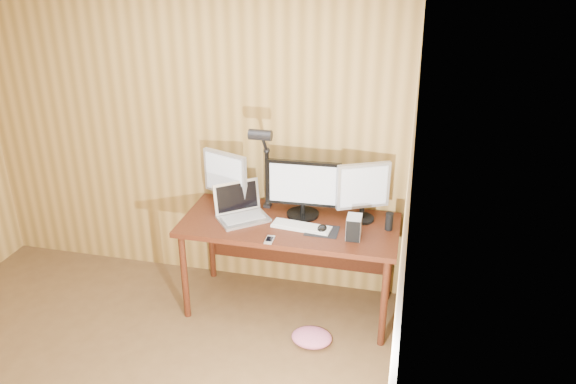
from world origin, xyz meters
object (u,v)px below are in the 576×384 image
at_px(monitor_left, 225,178).
at_px(mouse, 322,228).
at_px(desk, 292,232).
at_px(phone, 270,240).
at_px(monitor_right, 363,190).
at_px(hard_drive, 354,227).
at_px(monitor_center, 303,188).
at_px(desk_lamp, 264,157).
at_px(keyboard, 301,227).
at_px(laptop, 241,209).
at_px(speaker, 389,221).

distance_m(monitor_left, mouse, 0.87).
bearing_deg(desk, monitor_left, 169.68).
bearing_deg(phone, monitor_right, 37.38).
relative_size(desk, monitor_right, 3.57).
bearing_deg(hard_drive, monitor_center, 147.14).
distance_m(phone, desk_lamp, 0.64).
distance_m(monitor_center, keyboard, 0.30).
xyz_separation_m(desk, keyboard, (0.10, -0.13, 0.13)).
distance_m(mouse, phone, 0.40).
bearing_deg(hard_drive, laptop, 170.58).
height_order(monitor_right, hard_drive, monitor_right).
bearing_deg(desk_lamp, hard_drive, -13.95).
height_order(desk, monitor_center, monitor_center).
height_order(desk, laptop, laptop).
distance_m(keyboard, hard_drive, 0.40).
distance_m(monitor_right, hard_drive, 0.33).
bearing_deg(monitor_left, laptop, -23.89).
bearing_deg(laptop, monitor_right, -28.48).
relative_size(monitor_center, phone, 5.05).
height_order(monitor_center, monitor_left, monitor_left).
bearing_deg(keyboard, phone, -120.72).
relative_size(monitor_center, hard_drive, 3.49).
bearing_deg(monitor_left, mouse, 3.54).
height_order(monitor_center, speaker, monitor_center).
bearing_deg(monitor_right, keyboard, -176.59).
distance_m(desk, monitor_center, 0.36).
xyz_separation_m(monitor_right, laptop, (-0.89, -0.16, -0.18)).
bearing_deg(phone, laptop, 134.31).
bearing_deg(desk_lamp, mouse, -18.06).
bearing_deg(desk, monitor_center, 42.95).
bearing_deg(desk_lamp, monitor_center, 5.92).
distance_m(monitor_left, desk_lamp, 0.38).
bearing_deg(desk, speaker, -1.33).
distance_m(desk, keyboard, 0.21).
relative_size(monitor_left, speaker, 3.33).
xyz_separation_m(speaker, desk_lamp, (-0.95, 0.08, 0.38)).
relative_size(desk, desk_lamp, 2.21).
height_order(monitor_left, phone, monitor_left).
distance_m(monitor_right, laptop, 0.92).
bearing_deg(phone, monitor_left, 134.39).
height_order(monitor_right, laptop, monitor_right).
height_order(monitor_right, speaker, monitor_right).
bearing_deg(monitor_center, phone, -110.88).
xyz_separation_m(mouse, hard_drive, (0.23, -0.04, 0.06)).
relative_size(monitor_left, mouse, 4.02).
distance_m(monitor_center, laptop, 0.50).
relative_size(monitor_center, desk_lamp, 0.78).
relative_size(keyboard, desk_lamp, 0.61).
relative_size(keyboard, mouse, 4.03).
xyz_separation_m(desk, monitor_left, (-0.54, 0.10, 0.36)).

